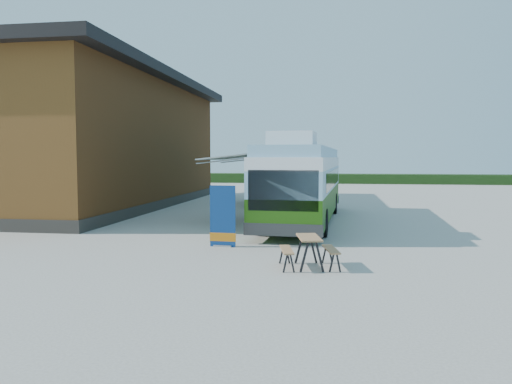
% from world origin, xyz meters
% --- Properties ---
extents(ground, '(100.00, 100.00, 0.00)m').
position_xyz_m(ground, '(0.00, 0.00, 0.00)').
color(ground, '#BCB7AD').
rests_on(ground, ground).
extents(barn, '(9.60, 21.20, 7.50)m').
position_xyz_m(barn, '(-10.50, 10.00, 3.59)').
color(barn, brown).
rests_on(barn, ground).
extents(hedge, '(40.00, 3.00, 1.00)m').
position_xyz_m(hedge, '(8.00, 38.00, 0.50)').
color(hedge, '#264419').
rests_on(hedge, ground).
extents(bus, '(3.16, 12.21, 3.72)m').
position_xyz_m(bus, '(1.47, 4.67, 1.78)').
color(bus, '#2E5E0F').
rests_on(bus, ground).
extents(awning, '(2.97, 4.54, 0.53)m').
position_xyz_m(awning, '(-1.11, 4.44, 2.70)').
color(awning, white).
rests_on(awning, ground).
extents(banner, '(0.84, 0.21, 1.94)m').
position_xyz_m(banner, '(-0.67, -1.76, 0.79)').
color(banner, navy).
rests_on(banner, ground).
extents(picnic_table, '(1.61, 1.49, 0.80)m').
position_xyz_m(picnic_table, '(2.15, -4.33, 0.60)').
color(picnic_table, tan).
rests_on(picnic_table, ground).
extents(person_a, '(0.77, 0.81, 1.87)m').
position_xyz_m(person_a, '(0.39, 7.36, 0.94)').
color(person_a, '#999999').
rests_on(person_a, ground).
extents(person_b, '(0.81, 0.98, 1.87)m').
position_xyz_m(person_b, '(-0.21, 9.24, 0.94)').
color(person_b, '#999999').
rests_on(person_b, ground).
extents(slurry_tanker, '(3.10, 6.81, 2.56)m').
position_xyz_m(slurry_tanker, '(-1.21, 12.35, 1.48)').
color(slurry_tanker, '#1C8B19').
rests_on(slurry_tanker, ground).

